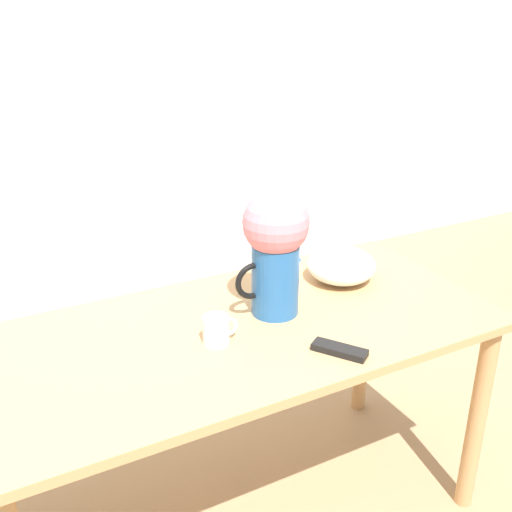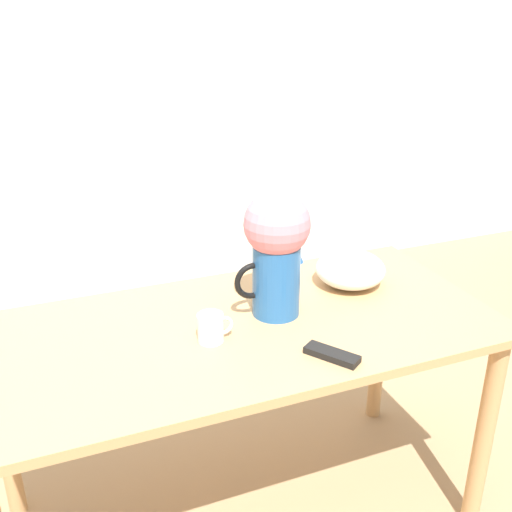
{
  "view_description": "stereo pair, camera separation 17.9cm",
  "coord_description": "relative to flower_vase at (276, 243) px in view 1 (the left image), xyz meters",
  "views": [
    {
      "loc": [
        -0.51,
        -1.39,
        1.68
      ],
      "look_at": [
        0.27,
        0.07,
        0.98
      ],
      "focal_mm": 42.0,
      "sensor_mm": 36.0,
      "label": 1
    },
    {
      "loc": [
        -0.34,
        -1.47,
        1.68
      ],
      "look_at": [
        0.27,
        0.07,
        0.98
      ],
      "focal_mm": 42.0,
      "sensor_mm": 36.0,
      "label": 2
    }
  ],
  "objects": [
    {
      "name": "coffee_mug",
      "position": [
        -0.24,
        -0.08,
        -0.19
      ],
      "size": [
        0.11,
        0.08,
        0.09
      ],
      "color": "white",
      "rests_on": "table"
    },
    {
      "name": "remote_control",
      "position": [
        0.04,
        -0.3,
        -0.23
      ],
      "size": [
        0.13,
        0.16,
        0.02
      ],
      "color": "black",
      "rests_on": "table"
    },
    {
      "name": "wall_back",
      "position": [
        -0.33,
        1.87,
        0.29
      ],
      "size": [
        8.0,
        0.05,
        2.6
      ],
      "color": "silver",
      "rests_on": "ground_plane"
    },
    {
      "name": "table",
      "position": [
        -0.13,
        -0.03,
        -0.34
      ],
      "size": [
        1.59,
        0.75,
        0.77
      ],
      "color": "tan",
      "rests_on": "ground_plane"
    },
    {
      "name": "white_bowl",
      "position": [
        0.32,
        0.09,
        -0.18
      ],
      "size": [
        0.24,
        0.24,
        0.12
      ],
      "color": "white",
      "rests_on": "table"
    },
    {
      "name": "flower_vase",
      "position": [
        0.0,
        0.0,
        0.0
      ],
      "size": [
        0.24,
        0.2,
        0.4
      ],
      "color": "#235B9E",
      "rests_on": "table"
    }
  ]
}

